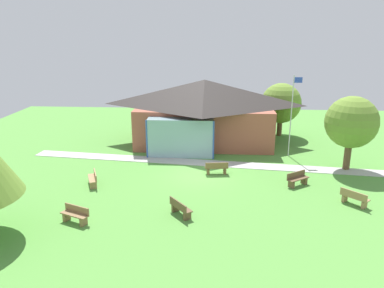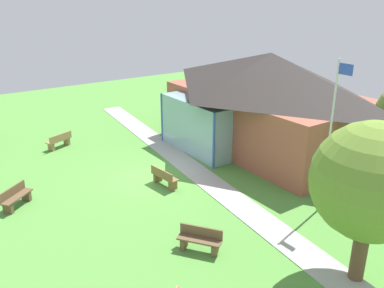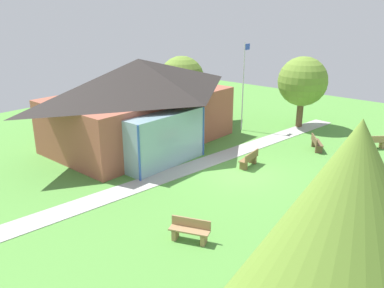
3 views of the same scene
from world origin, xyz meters
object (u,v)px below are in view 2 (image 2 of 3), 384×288
(flagpole, at_px, (331,131))
(bench_mid_left, at_px, (59,141))
(pavilion, at_px, (265,100))
(bench_front_center, at_px, (16,198))
(bench_rear_near_path, at_px, (164,178))
(tree_east_hedge, at_px, (372,182))
(bench_mid_right, at_px, (200,240))

(flagpole, relative_size, bench_mid_left, 3.88)
(pavilion, distance_m, bench_front_center, 13.41)
(pavilion, relative_size, bench_mid_left, 7.62)
(pavilion, height_order, bench_rear_near_path, pavilion)
(pavilion, relative_size, flagpole, 1.96)
(bench_rear_near_path, xyz_separation_m, tree_east_hedge, (8.81, 1.49, 2.87))
(flagpole, relative_size, bench_rear_near_path, 3.92)
(bench_mid_left, height_order, bench_mid_right, same)
(flagpole, height_order, bench_rear_near_path, flagpole)
(pavilion, bearing_deg, flagpole, -25.20)
(bench_mid_right, bearing_deg, bench_rear_near_path, -53.46)
(flagpole, height_order, bench_mid_right, flagpole)
(bench_rear_near_path, bearing_deg, pavilion, 92.02)
(pavilion, distance_m, bench_mid_right, 10.94)
(bench_front_center, bearing_deg, bench_mid_left, -160.79)
(bench_mid_left, distance_m, bench_mid_right, 12.43)
(flagpole, distance_m, bench_mid_right, 6.45)
(pavilion, xyz_separation_m, bench_mid_left, (-6.37, -9.58, -2.32))
(pavilion, bearing_deg, bench_mid_left, -123.64)
(bench_mid_left, relative_size, bench_mid_right, 1.05)
(bench_mid_right, bearing_deg, flagpole, -130.83)
(pavilion, height_order, tree_east_hedge, pavilion)
(bench_front_center, distance_m, bench_mid_right, 8.04)
(pavilion, bearing_deg, bench_rear_near_path, -81.16)
(flagpole, xyz_separation_m, bench_rear_near_path, (-5.43, -4.16, -2.91))
(bench_mid_left, bearing_deg, bench_mid_right, -108.75)
(flagpole, relative_size, bench_mid_right, 4.09)
(bench_mid_left, xyz_separation_m, bench_front_center, (5.67, -3.61, 0.00))
(flagpole, xyz_separation_m, bench_mid_right, (-0.52, -5.74, -2.91))
(bench_mid_right, height_order, bench_rear_near_path, same)
(pavilion, relative_size, tree_east_hedge, 2.37)
(pavilion, distance_m, tree_east_hedge, 11.49)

